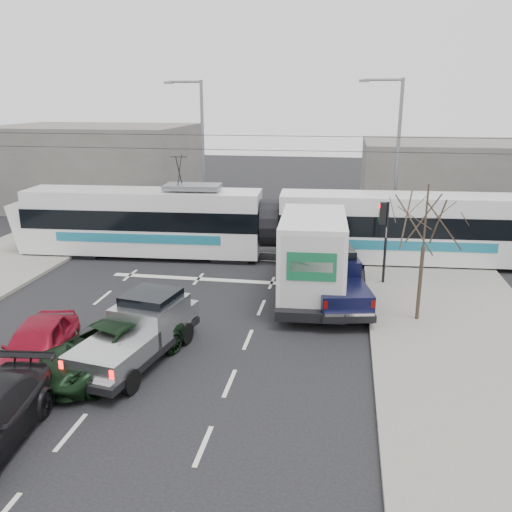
% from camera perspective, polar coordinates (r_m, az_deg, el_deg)
% --- Properties ---
extents(ground, '(120.00, 120.00, 0.00)m').
position_cam_1_polar(ground, '(19.20, -5.91, -8.39)').
color(ground, black).
rests_on(ground, ground).
extents(sidewalk_right, '(6.00, 60.00, 0.15)m').
position_cam_1_polar(sidewalk_right, '(19.04, 21.63, -9.51)').
color(sidewalk_right, gray).
rests_on(sidewalk_right, ground).
extents(rails, '(60.00, 1.60, 0.03)m').
position_cam_1_polar(rails, '(28.36, -0.63, -0.02)').
color(rails, '#33302D').
rests_on(rails, ground).
extents(building_left, '(14.00, 10.00, 6.00)m').
position_cam_1_polar(building_left, '(43.38, -16.48, 9.08)').
color(building_left, slate).
rests_on(building_left, ground).
extents(building_right, '(12.00, 10.00, 5.00)m').
position_cam_1_polar(building_right, '(41.78, 19.51, 7.87)').
color(building_right, slate).
rests_on(building_right, ground).
extents(bare_tree, '(2.40, 2.40, 5.00)m').
position_cam_1_polar(bare_tree, '(19.94, 17.40, 3.39)').
color(bare_tree, '#47382B').
rests_on(bare_tree, ground).
extents(traffic_signal, '(0.44, 0.44, 3.60)m').
position_cam_1_polar(traffic_signal, '(23.93, 13.30, 3.20)').
color(traffic_signal, black).
rests_on(traffic_signal, ground).
extents(street_lamp_near, '(2.38, 0.25, 9.00)m').
position_cam_1_polar(street_lamp_near, '(31.02, 14.35, 10.51)').
color(street_lamp_near, slate).
rests_on(street_lamp_near, ground).
extents(street_lamp_far, '(2.38, 0.25, 9.00)m').
position_cam_1_polar(street_lamp_far, '(34.11, -5.93, 11.41)').
color(street_lamp_far, slate).
rests_on(street_lamp_far, ground).
extents(catenary, '(60.00, 0.20, 7.00)m').
position_cam_1_polar(catenary, '(27.52, -0.66, 7.74)').
color(catenary, black).
rests_on(catenary, ground).
extents(tram, '(25.38, 4.01, 5.16)m').
position_cam_1_polar(tram, '(27.45, 1.40, 3.36)').
color(tram, white).
rests_on(tram, ground).
extents(silver_pickup, '(2.76, 5.63, 1.96)m').
position_cam_1_polar(silver_pickup, '(17.64, -11.98, -7.53)').
color(silver_pickup, black).
rests_on(silver_pickup, ground).
extents(box_truck, '(2.81, 7.33, 3.61)m').
position_cam_1_polar(box_truck, '(22.08, 5.99, -0.11)').
color(box_truck, black).
rests_on(box_truck, ground).
extents(navy_pickup, '(2.91, 5.46, 2.19)m').
position_cam_1_polar(navy_pickup, '(21.71, 8.34, -2.44)').
color(navy_pickup, black).
rests_on(navy_pickup, ground).
extents(green_car, '(4.11, 5.56, 1.41)m').
position_cam_1_polar(green_car, '(17.32, -15.36, -9.23)').
color(green_car, black).
rests_on(green_car, ground).
extents(red_car, '(2.60, 4.55, 1.46)m').
position_cam_1_polar(red_car, '(18.06, -22.01, -8.69)').
color(red_car, maroon).
rests_on(red_car, ground).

